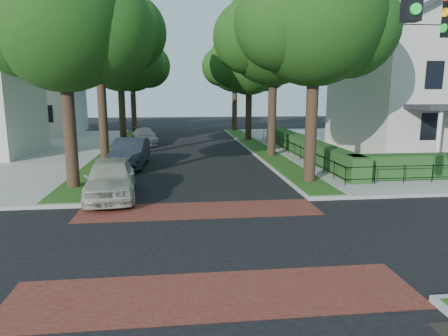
{
  "coord_description": "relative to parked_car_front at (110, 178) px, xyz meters",
  "views": [
    {
      "loc": [
        -0.72,
        -11.26,
        4.39
      ],
      "look_at": [
        0.93,
        3.22,
        1.6
      ],
      "focal_mm": 32.0,
      "sensor_mm": 36.0,
      "label": 1
    }
  ],
  "objects": [
    {
      "name": "tree_right_back",
      "position": [
        9.2,
        27.76,
        6.42
      ],
      "size": [
        7.5,
        6.45,
        10.2
      ],
      "color": "black",
      "rests_on": "sidewalk_ne"
    },
    {
      "name": "grass_strip_nw",
      "position": [
        -1.8,
        13.63,
        -0.69
      ],
      "size": [
        1.6,
        29.8,
        0.02
      ],
      "primitive_type": "cube",
      "color": "#1C4513",
      "rests_on": "sidewalk_nw"
    },
    {
      "name": "tree_left_far",
      "position": [
        -1.8,
        18.75,
        6.27
      ],
      "size": [
        7.0,
        6.02,
        9.86
      ],
      "color": "black",
      "rests_on": "sidewalk_nw"
    },
    {
      "name": "parked_car_middle",
      "position": [
        0.0,
        7.12,
        -0.01
      ],
      "size": [
        2.02,
        5.15,
        1.67
      ],
      "primitive_type": "imported",
      "rotation": [
        0.0,
        0.0,
        -0.05
      ],
      "color": "#1D232B",
      "rests_on": "ground"
    },
    {
      "name": "tree_left_back",
      "position": [
        -1.8,
        27.77,
        6.56
      ],
      "size": [
        7.75,
        6.66,
        10.44
      ],
      "color": "black",
      "rests_on": "sidewalk_nw"
    },
    {
      "name": "crosswalk_near",
      "position": [
        3.6,
        -8.67,
        -0.84
      ],
      "size": [
        9.0,
        2.2,
        0.01
      ],
      "primitive_type": "cube",
      "color": "maroon",
      "rests_on": "ground"
    },
    {
      "name": "fence_main_road",
      "position": [
        10.5,
        9.53,
        -0.25
      ],
      "size": [
        0.06,
        18.0,
        0.9
      ],
      "primitive_type": null,
      "color": "black",
      "rests_on": "sidewalk_ne"
    },
    {
      "name": "grass_strip_ne",
      "position": [
        9.0,
        13.63,
        -0.69
      ],
      "size": [
        1.6,
        29.8,
        0.02
      ],
      "primitive_type": "cube",
      "color": "#1C4513",
      "rests_on": "sidewalk_ne"
    },
    {
      "name": "tree_left_mid",
      "position": [
        -1.79,
        9.78,
        7.5
      ],
      "size": [
        8.0,
        6.88,
        11.48
      ],
      "color": "black",
      "rests_on": "sidewalk_nw"
    },
    {
      "name": "hedge_main_road",
      "position": [
        11.3,
        9.53,
        -0.1
      ],
      "size": [
        1.0,
        18.0,
        1.2
      ],
      "primitive_type": "cube",
      "color": "#16411B",
      "rests_on": "sidewalk_ne"
    },
    {
      "name": "parked_car_rear",
      "position": [
        0.0,
        17.29,
        -0.16
      ],
      "size": [
        2.66,
        5.01,
        1.38
      ],
      "primitive_type": "imported",
      "rotation": [
        0.0,
        0.0,
        0.16
      ],
      "color": "slate",
      "rests_on": "ground"
    },
    {
      "name": "house_victorian",
      "position": [
        21.11,
        10.45,
        5.17
      ],
      "size": [
        13.0,
        13.05,
        12.48
      ],
      "color": "beige",
      "rests_on": "sidewalk_ne"
    },
    {
      "name": "sidewalk_ne",
      "position": [
        23.1,
        13.53,
        -0.77
      ],
      "size": [
        30.0,
        30.0,
        0.15
      ],
      "primitive_type": "cube",
      "color": "gray",
      "rests_on": "ground"
    },
    {
      "name": "tree_right_far",
      "position": [
        9.2,
        18.75,
        6.06
      ],
      "size": [
        7.25,
        6.23,
        9.74
      ],
      "color": "black",
      "rests_on": "sidewalk_ne"
    },
    {
      "name": "crosswalk_far",
      "position": [
        3.6,
        -2.27,
        -0.84
      ],
      "size": [
        9.0,
        2.2,
        0.01
      ],
      "primitive_type": "cube",
      "color": "maroon",
      "rests_on": "ground"
    },
    {
      "name": "ground",
      "position": [
        3.6,
        -5.47,
        -0.85
      ],
      "size": [
        120.0,
        120.0,
        0.0
      ],
      "primitive_type": "plane",
      "color": "black",
      "rests_on": "ground"
    },
    {
      "name": "house_left_far",
      "position": [
        -11.89,
        26.53,
        4.19
      ],
      "size": [
        10.0,
        9.0,
        10.14
      ],
      "color": "beige",
      "rests_on": "sidewalk_nw"
    },
    {
      "name": "tree_right_mid",
      "position": [
        9.21,
        9.78,
        7.14
      ],
      "size": [
        8.25,
        7.09,
        11.22
      ],
      "color": "black",
      "rests_on": "sidewalk_ne"
    },
    {
      "name": "parked_car_front",
      "position": [
        0.0,
        0.0,
        0.0
      ],
      "size": [
        2.5,
        5.15,
        1.69
      ],
      "primitive_type": "imported",
      "rotation": [
        0.0,
        0.0,
        0.1
      ],
      "color": "#B8B9A7",
      "rests_on": "ground"
    },
    {
      "name": "tree_right_near",
      "position": [
        9.2,
        1.77,
        6.78
      ],
      "size": [
        7.75,
        6.67,
        10.66
      ],
      "color": "black",
      "rests_on": "sidewalk_ne"
    },
    {
      "name": "tree_left_near",
      "position": [
        -1.8,
        1.76,
        6.42
      ],
      "size": [
        7.5,
        6.45,
        10.2
      ],
      "color": "black",
      "rests_on": "sidewalk_nw"
    }
  ]
}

